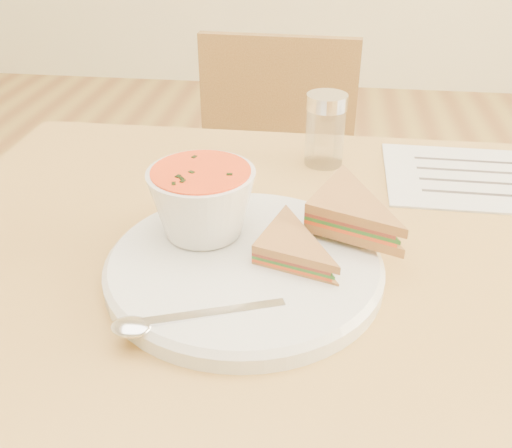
% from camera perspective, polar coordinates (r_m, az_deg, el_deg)
% --- Properties ---
extents(chair_far, '(0.38, 0.38, 0.82)m').
position_cam_1_polar(chair_far, '(1.32, 0.98, -0.87)').
color(chair_far, brown).
rests_on(chair_far, floor).
extents(plate, '(0.34, 0.34, 0.02)m').
position_cam_1_polar(plate, '(0.60, -1.19, -4.33)').
color(plate, silver).
rests_on(plate, dining_table).
extents(soup_bowl, '(0.14, 0.14, 0.08)m').
position_cam_1_polar(soup_bowl, '(0.62, -5.37, 1.89)').
color(soup_bowl, silver).
rests_on(soup_bowl, plate).
extents(sandwich_half_a, '(0.12, 0.12, 0.03)m').
position_cam_1_polar(sandwich_half_a, '(0.58, -0.44, -3.34)').
color(sandwich_half_a, olive).
rests_on(sandwich_half_a, plate).
extents(sandwich_half_b, '(0.14, 0.14, 0.03)m').
position_cam_1_polar(sandwich_half_b, '(0.62, 4.83, 0.63)').
color(sandwich_half_b, olive).
rests_on(sandwich_half_b, plate).
extents(spoon, '(0.19, 0.10, 0.01)m').
position_cam_1_polar(spoon, '(0.52, -6.37, -9.21)').
color(spoon, silver).
rests_on(spoon, plate).
extents(paper_menu, '(0.28, 0.20, 0.00)m').
position_cam_1_polar(paper_menu, '(0.86, 21.92, 4.28)').
color(paper_menu, silver).
rests_on(paper_menu, dining_table).
extents(condiment_shaker, '(0.06, 0.06, 0.10)m').
position_cam_1_polar(condiment_shaker, '(0.83, 6.93, 9.33)').
color(condiment_shaker, silver).
rests_on(condiment_shaker, dining_table).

